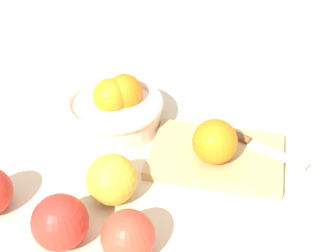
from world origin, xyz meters
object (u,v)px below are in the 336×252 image
(cutting_board, at_px, (216,156))
(orange_on_board, at_px, (215,142))
(apple_front_center, at_px, (128,237))
(apple_front_left_3, at_px, (60,222))
(knife, at_px, (255,144))
(bowl, at_px, (114,108))
(apple_front_left, at_px, (112,179))

(cutting_board, distance_m, orange_on_board, 0.05)
(orange_on_board, height_order, apple_front_center, orange_on_board)
(apple_front_center, bearing_deg, apple_front_left_3, -176.05)
(apple_front_center, bearing_deg, knife, 63.91)
(orange_on_board, distance_m, apple_front_left_3, 0.29)
(cutting_board, bearing_deg, apple_front_left_3, -125.18)
(bowl, relative_size, knife, 1.30)
(orange_on_board, height_order, apple_front_left, orange_on_board)
(bowl, relative_size, apple_front_center, 2.57)
(orange_on_board, bearing_deg, apple_front_left_3, -127.42)
(apple_front_center, bearing_deg, orange_on_board, 71.68)
(knife, bearing_deg, apple_front_left, -138.07)
(apple_front_left, bearing_deg, apple_front_center, -56.09)
(orange_on_board, distance_m, apple_front_center, 0.23)
(apple_front_left_3, bearing_deg, apple_front_center, 3.95)
(apple_front_left, distance_m, apple_front_center, 0.12)
(apple_front_left, distance_m, apple_front_left_3, 0.11)
(apple_front_left, bearing_deg, orange_on_board, 41.61)
(orange_on_board, relative_size, apple_front_left_3, 0.95)
(apple_front_left, bearing_deg, bowl, 111.62)
(bowl, bearing_deg, knife, -1.81)
(cutting_board, distance_m, knife, 0.07)
(cutting_board, bearing_deg, bowl, 167.73)
(apple_front_center, height_order, apple_front_left_3, apple_front_left_3)
(knife, height_order, apple_front_left, apple_front_left)
(cutting_board, relative_size, orange_on_board, 3.00)
(bowl, height_order, apple_front_left, bowl)
(cutting_board, bearing_deg, orange_on_board, -92.32)
(bowl, xyz_separation_m, apple_front_center, (0.14, -0.29, -0.00))
(apple_front_left_3, bearing_deg, orange_on_board, 52.58)
(apple_front_left, bearing_deg, knife, 41.93)
(orange_on_board, distance_m, apple_front_left, 0.19)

